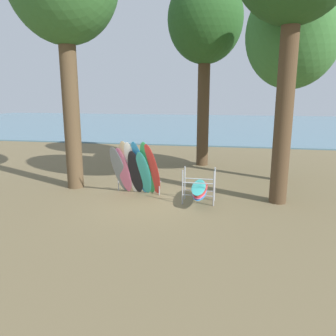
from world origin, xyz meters
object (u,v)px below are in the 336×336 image
object	(u,v)px
leaning_board_pile	(136,170)
board_storage_rack	(200,189)
tree_mid_behind	(293,35)
tree_far_left_back	(205,23)

from	to	relation	value
leaning_board_pile	board_storage_rack	world-z (taller)	leaning_board_pile
tree_mid_behind	tree_far_left_back	xyz separation A→B (m)	(-3.86, 2.76, 1.15)
tree_mid_behind	tree_far_left_back	world-z (taller)	tree_far_left_back
leaning_board_pile	board_storage_rack	size ratio (longest dim) A/B	1.03
tree_mid_behind	board_storage_rack	size ratio (longest dim) A/B	4.01
board_storage_rack	tree_mid_behind	bearing A→B (deg)	48.00
tree_far_left_back	tree_mid_behind	bearing A→B (deg)	-35.55
tree_far_left_back	leaning_board_pile	bearing A→B (deg)	-108.33
tree_mid_behind	leaning_board_pile	xyz separation A→B (m)	(-5.89, -3.38, -5.19)
tree_far_left_back	board_storage_rack	distance (m)	9.48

